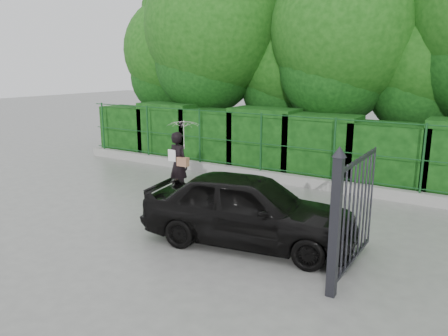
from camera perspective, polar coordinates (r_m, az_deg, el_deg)
The scene contains 8 objects.
ground at distance 10.35m, azimuth -8.94°, elevation -6.62°, with size 80.00×80.00×0.00m, color gray.
kerb at distance 13.85m, azimuth 3.29°, elevation -0.73°, with size 14.00×0.25×0.30m, color #9E9E99.
fence at distance 13.54m, azimuth 4.17°, elevation 3.47°, with size 14.13×0.06×1.80m.
hedge at distance 14.52m, azimuth 5.39°, elevation 3.38°, with size 14.20×1.20×2.14m.
trees at distance 15.98m, azimuth 13.16°, elevation 16.96°, with size 17.10×6.15×8.08m.
gate at distance 7.20m, azimuth 15.49°, elevation -5.86°, with size 0.22×2.33×2.36m.
woman at distance 11.78m, azimuth -5.62°, elevation 2.63°, with size 0.94×0.88×2.09m.
car at distance 8.69m, azimuth 3.21°, elevation -5.31°, with size 1.71×4.25×1.45m, color black.
Camera 1 is at (6.46, -7.29, 3.48)m, focal length 35.00 mm.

